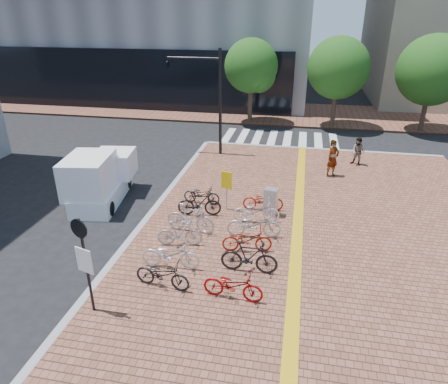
% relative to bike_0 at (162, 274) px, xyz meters
% --- Properties ---
extents(ground, '(120.00, 120.00, 0.00)m').
position_rel_bike_0_xyz_m(ground, '(1.89, 2.50, -0.61)').
color(ground, black).
rests_on(ground, ground).
extents(sidewalk, '(14.00, 34.00, 0.15)m').
position_rel_bike_0_xyz_m(sidewalk, '(4.89, -2.50, -0.53)').
color(sidewalk, brown).
rests_on(sidewalk, ground).
extents(tactile_strip, '(0.40, 34.00, 0.01)m').
position_rel_bike_0_xyz_m(tactile_strip, '(3.89, -2.50, -0.45)').
color(tactile_strip, gold).
rests_on(tactile_strip, sidewalk).
extents(kerb_west, '(0.25, 34.00, 0.15)m').
position_rel_bike_0_xyz_m(kerb_west, '(-2.11, -2.50, -0.53)').
color(kerb_west, gray).
rests_on(kerb_west, ground).
extents(kerb_north, '(14.00, 0.25, 0.15)m').
position_rel_bike_0_xyz_m(kerb_north, '(4.89, 14.50, -0.53)').
color(kerb_north, gray).
rests_on(kerb_north, ground).
extents(far_sidewalk, '(70.00, 8.00, 0.15)m').
position_rel_bike_0_xyz_m(far_sidewalk, '(1.89, 23.50, -0.53)').
color(far_sidewalk, brown).
rests_on(far_sidewalk, ground).
extents(crosswalk, '(7.50, 4.00, 0.01)m').
position_rel_bike_0_xyz_m(crosswalk, '(2.39, 16.50, -0.60)').
color(crosswalk, silver).
rests_on(crosswalk, ground).
extents(street_trees, '(16.20, 4.60, 6.35)m').
position_rel_bike_0_xyz_m(street_trees, '(6.93, 19.95, 3.49)').
color(street_trees, '#38281E').
rests_on(street_trees, far_sidewalk).
extents(bike_0, '(1.79, 0.80, 0.91)m').
position_rel_bike_0_xyz_m(bike_0, '(0.00, 0.00, 0.00)').
color(bike_0, black).
rests_on(bike_0, sidewalk).
extents(bike_1, '(1.94, 0.76, 1.00)m').
position_rel_bike_0_xyz_m(bike_1, '(-0.07, 1.00, 0.05)').
color(bike_1, silver).
rests_on(bike_1, sidewalk).
extents(bike_2, '(1.65, 0.74, 0.96)m').
position_rel_bike_0_xyz_m(bike_2, '(-0.18, 2.37, 0.02)').
color(bike_2, '#AAAAAF').
rests_on(bike_2, sidewalk).
extents(bike_3, '(1.95, 0.74, 1.15)m').
position_rel_bike_0_xyz_m(bike_3, '(-0.07, 3.36, 0.12)').
color(bike_3, '#B9B8BD').
rests_on(bike_3, sidewalk).
extents(bike_4, '(1.82, 0.78, 1.06)m').
position_rel_bike_0_xyz_m(bike_4, '(-0.07, 4.72, 0.08)').
color(bike_4, black).
rests_on(bike_4, sidewalk).
extents(bike_5, '(1.61, 0.62, 0.84)m').
position_rel_bike_0_xyz_m(bike_5, '(-0.25, 5.82, -0.04)').
color(bike_5, black).
rests_on(bike_5, sidewalk).
extents(bike_6, '(1.80, 0.75, 0.92)m').
position_rel_bike_0_xyz_m(bike_6, '(2.16, -0.12, 0.01)').
color(bike_6, '#9D0B0C').
rests_on(bike_6, sidewalk).
extents(bike_7, '(1.83, 0.52, 1.10)m').
position_rel_bike_0_xyz_m(bike_7, '(2.43, 1.26, 0.09)').
color(bike_7, black).
rests_on(bike_7, sidewalk).
extents(bike_8, '(1.80, 0.90, 0.90)m').
position_rel_bike_0_xyz_m(bike_8, '(2.20, 2.44, -0.00)').
color(bike_8, '#9D1C0B').
rests_on(bike_8, sidewalk).
extents(bike_9, '(2.06, 0.93, 1.04)m').
position_rel_bike_0_xyz_m(bike_9, '(2.31, 3.45, 0.07)').
color(bike_9, silver).
rests_on(bike_9, sidewalk).
extents(bike_10, '(1.90, 0.91, 0.96)m').
position_rel_bike_0_xyz_m(bike_10, '(2.25, 4.59, 0.02)').
color(bike_10, silver).
rests_on(bike_10, sidewalk).
extents(bike_11, '(1.72, 0.74, 0.88)m').
position_rel_bike_0_xyz_m(bike_11, '(2.41, 5.69, -0.02)').
color(bike_11, '#A5160B').
rests_on(bike_11, sidewalk).
extents(pedestrian_a, '(0.81, 0.78, 1.87)m').
position_rel_bike_0_xyz_m(pedestrian_a, '(5.38, 10.13, 0.48)').
color(pedestrian_a, gray).
rests_on(pedestrian_a, sidewalk).
extents(pedestrian_b, '(0.92, 0.86, 1.51)m').
position_rel_bike_0_xyz_m(pedestrian_b, '(6.82, 12.02, 0.30)').
color(pedestrian_b, '#454758').
rests_on(pedestrian_b, sidewalk).
extents(utility_box, '(0.58, 0.46, 1.15)m').
position_rel_bike_0_xyz_m(utility_box, '(2.75, 5.31, 0.12)').
color(utility_box, '#B9B8BD').
rests_on(utility_box, sidewalk).
extents(yellow_sign, '(0.46, 0.17, 1.72)m').
position_rel_bike_0_xyz_m(yellow_sign, '(0.91, 5.41, 0.73)').
color(yellow_sign, '#B7B7BC').
rests_on(yellow_sign, sidewalk).
extents(notice_sign, '(0.53, 0.20, 2.90)m').
position_rel_bike_0_xyz_m(notice_sign, '(-1.56, -1.38, 1.37)').
color(notice_sign, black).
rests_on(notice_sign, sidewalk).
extents(traffic_light_pole, '(3.13, 1.21, 5.84)m').
position_rel_bike_0_xyz_m(traffic_light_pole, '(-2.14, 12.43, 3.57)').
color(traffic_light_pole, black).
rests_on(traffic_light_pole, sidewalk).
extents(box_truck, '(2.30, 4.17, 2.29)m').
position_rel_bike_0_xyz_m(box_truck, '(-4.71, 5.46, 0.47)').
color(box_truck, white).
rests_on(box_truck, ground).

